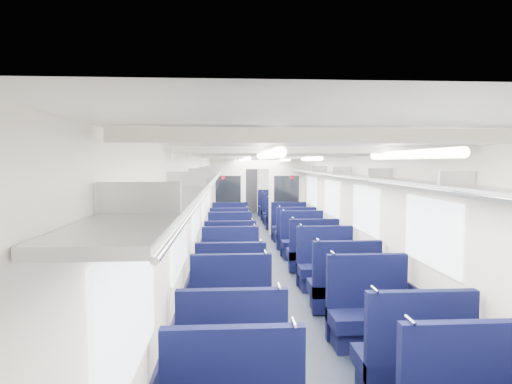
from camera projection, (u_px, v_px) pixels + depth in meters
The scene contains 37 objects.
floor at pixel (266, 257), 9.95m from camera, with size 2.80×18.00×0.01m, color black.
ceiling at pixel (266, 156), 9.79m from camera, with size 2.80×18.00×0.01m, color white.
wall_left at pixel (205, 207), 9.78m from camera, with size 0.02×18.00×2.35m, color beige.
dado_left at pixel (206, 243), 9.84m from camera, with size 0.03×17.90×0.70m, color black.
wall_right at pixel (326, 207), 9.96m from camera, with size 0.02×18.00×2.35m, color beige.
dado_right at pixel (325, 242), 10.01m from camera, with size 0.03×17.90×0.70m, color black.
wall_far at pixel (248, 186), 18.83m from camera, with size 2.80×0.02×2.35m, color beige.
luggage_rack_left at pixel (213, 172), 9.74m from camera, with size 0.36×17.40×0.18m.
luggage_rack_right at pixel (319, 172), 9.89m from camera, with size 0.36×17.40×0.18m.
windows at pixel (268, 198), 9.40m from camera, with size 2.78×15.60×0.75m.
ceiling_fittings at pixel (267, 158), 9.53m from camera, with size 2.70×16.06×0.11m.
end_door at pixel (248, 190), 18.78m from camera, with size 0.75×0.06×2.00m, color black.
bulkhead at pixel (257, 194), 12.93m from camera, with size 2.80×0.10×2.35m.
seat_4 at pixel (232, 363), 3.99m from camera, with size 0.99×0.55×1.11m.
seat_5 at pixel (413, 365), 3.94m from camera, with size 0.99×0.55×1.11m.
seat_6 at pixel (231, 317), 5.16m from camera, with size 0.99×0.55×1.11m.
seat_7 at pixel (370, 317), 5.16m from camera, with size 0.99×0.55×1.11m.
seat_8 at pixel (231, 291), 6.20m from camera, with size 0.99×0.55×1.11m.
seat_9 at pixel (344, 289), 6.32m from camera, with size 0.99×0.55×1.11m.
seat_10 at pixel (231, 270), 7.42m from camera, with size 0.99×0.55×1.11m.
seat_11 at pixel (326, 269), 7.49m from camera, with size 0.99×0.55×1.11m.
seat_12 at pixel (230, 257), 8.41m from camera, with size 0.99×0.55×1.11m.
seat_13 at pixel (313, 254), 8.69m from camera, with size 0.99×0.55×1.11m.
seat_14 at pixel (230, 245), 9.62m from camera, with size 0.99×0.55×1.11m.
seat_15 at pixel (303, 243), 9.87m from camera, with size 0.99×0.55×1.11m.
seat_16 at pixel (230, 237), 10.74m from camera, with size 0.99×0.55×1.11m.
seat_17 at pixel (295, 236), 10.92m from camera, with size 0.99×0.55×1.11m.
seat_18 at pixel (230, 229), 11.95m from camera, with size 0.99×0.55×1.11m.
seat_19 at pixel (289, 229), 12.05m from camera, with size 0.99×0.55×1.11m.
seat_20 at pixel (230, 220), 13.89m from camera, with size 0.99×0.55×1.11m.
seat_21 at pixel (280, 219), 14.10m from camera, with size 0.99×0.55×1.11m.
seat_22 at pixel (230, 215), 15.11m from camera, with size 0.99×0.55×1.11m.
seat_23 at pixel (277, 215), 15.18m from camera, with size 0.99×0.55×1.11m.
seat_24 at pixel (230, 212), 16.20m from camera, with size 0.99×0.55×1.11m.
seat_25 at pixel (273, 211), 16.33m from camera, with size 0.99×0.55×1.11m.
seat_26 at pixel (230, 208), 17.41m from camera, with size 0.99×0.55×1.11m.
seat_27 at pixel (270, 208), 17.55m from camera, with size 0.99×0.55×1.11m.
Camera 1 is at (-0.85, -9.79, 2.20)m, focal length 30.20 mm.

